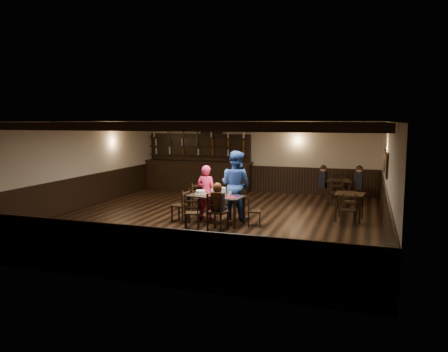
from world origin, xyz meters
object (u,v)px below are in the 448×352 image
(woman_pink, at_px, (206,192))
(man_blue, at_px, (236,185))
(dining_table, at_px, (216,199))
(chair_near_right, at_px, (216,209))
(cake, at_px, (201,192))
(bar_counter, at_px, (197,171))
(chair_near_left, at_px, (192,211))

(woman_pink, distance_m, man_blue, 0.84)
(dining_table, relative_size, man_blue, 0.81)
(chair_near_right, relative_size, man_blue, 0.50)
(cake, bearing_deg, chair_near_right, -50.08)
(woman_pink, bearing_deg, dining_table, 140.19)
(woman_pink, bearing_deg, bar_counter, -60.14)
(chair_near_left, distance_m, chair_near_right, 0.65)
(chair_near_left, height_order, bar_counter, bar_counter)
(bar_counter, bearing_deg, chair_near_right, -63.97)
(chair_near_right, xyz_separation_m, cake, (-0.77, 0.92, 0.24))
(chair_near_left, distance_m, woman_pink, 1.29)
(chair_near_right, distance_m, cake, 1.23)
(dining_table, height_order, cake, cake)
(dining_table, distance_m, man_blue, 0.81)
(bar_counter, bearing_deg, dining_table, -63.00)
(dining_table, height_order, chair_near_right, chair_near_right)
(chair_near_right, distance_m, woman_pink, 1.47)
(chair_near_left, bearing_deg, chair_near_right, 0.46)
(chair_near_left, height_order, woman_pink, woman_pink)
(chair_near_right, bearing_deg, man_blue, 88.07)
(man_blue, height_order, bar_counter, bar_counter)
(dining_table, bearing_deg, man_blue, 63.73)
(chair_near_left, distance_m, cake, 0.99)
(chair_near_left, xyz_separation_m, chair_near_right, (0.65, 0.01, 0.09))
(woman_pink, height_order, bar_counter, bar_counter)
(chair_near_left, xyz_separation_m, woman_pink, (-0.08, 1.26, 0.28))
(man_blue, relative_size, bar_counter, 0.42)
(cake, relative_size, bar_counter, 0.07)
(chair_near_left, xyz_separation_m, cake, (-0.12, 0.93, 0.33))
(chair_near_left, xyz_separation_m, man_blue, (0.70, 1.49, 0.48))
(dining_table, distance_m, cake, 0.52)
(chair_near_right, xyz_separation_m, bar_counter, (-2.93, 5.99, 0.17))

